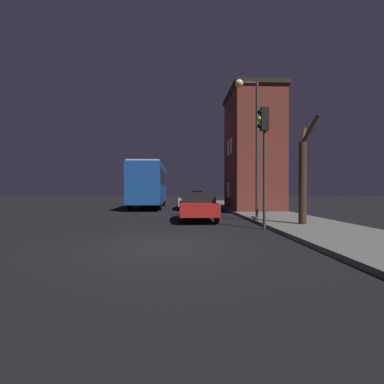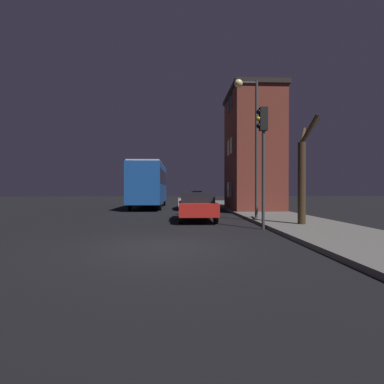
{
  "view_description": "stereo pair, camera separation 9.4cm",
  "coord_description": "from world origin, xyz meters",
  "px_view_note": "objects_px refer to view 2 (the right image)",
  "views": [
    {
      "loc": [
        0.41,
        -8.18,
        1.56
      ],
      "look_at": [
        1.44,
        13.98,
        1.37
      ],
      "focal_mm": 28.0,
      "sensor_mm": 36.0,
      "label": 1
    },
    {
      "loc": [
        0.5,
        -8.18,
        1.56
      ],
      "look_at": [
        1.44,
        13.98,
        1.37
      ],
      "focal_mm": 28.0,
      "sensor_mm": 36.0,
      "label": 2
    }
  ],
  "objects_px": {
    "traffic_light": "(263,142)",
    "bare_tree": "(303,174)",
    "car_mid_lane": "(190,199)",
    "streetlamp": "(250,126)",
    "bus": "(149,182)",
    "car_near_lane": "(197,206)"
  },
  "relations": [
    {
      "from": "traffic_light",
      "to": "bare_tree",
      "type": "xyz_separation_m",
      "value": [
        1.82,
        0.56,
        -1.19
      ]
    },
    {
      "from": "car_mid_lane",
      "to": "streetlamp",
      "type": "bearing_deg",
      "value": -73.53
    },
    {
      "from": "traffic_light",
      "to": "bus",
      "type": "xyz_separation_m",
      "value": [
        -5.78,
        14.07,
        -1.21
      ]
    },
    {
      "from": "streetlamp",
      "to": "traffic_light",
      "type": "distance_m",
      "value": 3.46
    },
    {
      "from": "traffic_light",
      "to": "bare_tree",
      "type": "relative_size",
      "value": 1.08
    },
    {
      "from": "bare_tree",
      "to": "car_near_lane",
      "type": "height_order",
      "value": "bare_tree"
    },
    {
      "from": "bus",
      "to": "car_near_lane",
      "type": "relative_size",
      "value": 2.4
    },
    {
      "from": "traffic_light",
      "to": "car_near_lane",
      "type": "height_order",
      "value": "traffic_light"
    },
    {
      "from": "streetlamp",
      "to": "car_mid_lane",
      "type": "relative_size",
      "value": 1.45
    },
    {
      "from": "streetlamp",
      "to": "bare_tree",
      "type": "xyz_separation_m",
      "value": [
        1.53,
        -2.64,
        -2.51
      ]
    },
    {
      "from": "streetlamp",
      "to": "car_mid_lane",
      "type": "height_order",
      "value": "streetlamp"
    },
    {
      "from": "traffic_light",
      "to": "car_mid_lane",
      "type": "relative_size",
      "value": 1.0
    },
    {
      "from": "bare_tree",
      "to": "car_mid_lane",
      "type": "height_order",
      "value": "bare_tree"
    },
    {
      "from": "bare_tree",
      "to": "car_mid_lane",
      "type": "bearing_deg",
      "value": 109.83
    },
    {
      "from": "bus",
      "to": "car_mid_lane",
      "type": "height_order",
      "value": "bus"
    },
    {
      "from": "bare_tree",
      "to": "bus",
      "type": "relative_size",
      "value": 0.43
    },
    {
      "from": "traffic_light",
      "to": "bare_tree",
      "type": "distance_m",
      "value": 2.24
    },
    {
      "from": "streetlamp",
      "to": "bare_tree",
      "type": "height_order",
      "value": "streetlamp"
    },
    {
      "from": "streetlamp",
      "to": "car_mid_lane",
      "type": "xyz_separation_m",
      "value": [
        -2.65,
        8.98,
        -3.93
      ]
    },
    {
      "from": "bare_tree",
      "to": "car_mid_lane",
      "type": "xyz_separation_m",
      "value": [
        -4.19,
        11.61,
        -1.43
      ]
    },
    {
      "from": "traffic_light",
      "to": "bus",
      "type": "bearing_deg",
      "value": 112.33
    },
    {
      "from": "traffic_light",
      "to": "bare_tree",
      "type": "bearing_deg",
      "value": 16.99
    }
  ]
}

